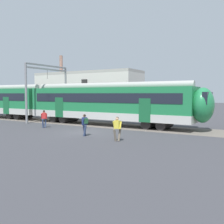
% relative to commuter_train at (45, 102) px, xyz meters
% --- Properties ---
extents(ground_plane, '(160.00, 160.00, 0.00)m').
position_rel_commuter_train_xyz_m(ground_plane, '(9.79, -5.28, -2.25)').
color(ground_plane, '#38383D').
extents(track_bed, '(80.00, 4.40, 0.01)m').
position_rel_commuter_train_xyz_m(track_bed, '(-2.48, 0.00, -2.25)').
color(track_bed, '#605951').
rests_on(track_bed, ground).
extents(commuter_train, '(38.05, 3.07, 4.73)m').
position_rel_commuter_train_xyz_m(commuter_train, '(0.00, 0.00, 0.00)').
color(commuter_train, '#B7B7B2').
rests_on(commuter_train, ground).
extents(pedestrian_red, '(0.48, 0.71, 1.67)m').
position_rel_commuter_train_xyz_m(pedestrian_red, '(4.66, -4.80, -1.29)').
color(pedestrian_red, navy).
rests_on(pedestrian_red, ground).
extents(pedestrian_navy, '(0.61, 0.61, 1.67)m').
position_rel_commuter_train_xyz_m(pedestrian_navy, '(10.84, -6.71, -1.26)').
color(pedestrian_navy, navy).
rests_on(pedestrian_navy, ground).
extents(pedestrian_yellow, '(0.55, 0.63, 1.67)m').
position_rel_commuter_train_xyz_m(pedestrian_yellow, '(14.05, -7.36, -1.26)').
color(pedestrian_yellow, '#6B6051').
rests_on(pedestrian_yellow, ground).
extents(catenary_gantry, '(0.24, 6.64, 6.53)m').
position_rel_commuter_train_xyz_m(catenary_gantry, '(0.44, 0.00, 2.06)').
color(catenary_gantry, gray).
rests_on(catenary_gantry, ground).
extents(background_building, '(16.58, 5.00, 9.20)m').
position_rel_commuter_train_xyz_m(background_building, '(-0.65, 9.18, 0.95)').
color(background_building, beige).
rests_on(background_building, ground).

